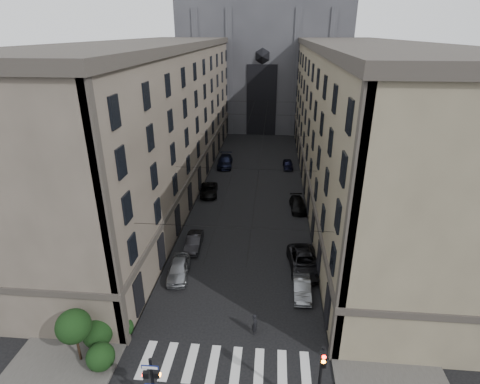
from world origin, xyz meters
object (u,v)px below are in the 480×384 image
(pedestrian_signal_left, at_px, (153,382))
(car_left_far, at_px, (225,161))
(car_left_midfar, at_px, (209,190))
(car_right_near, at_px, (302,287))
(car_right_midfar, at_px, (298,205))
(pedestrian, at_px, (255,324))
(car_right_midnear, at_px, (304,262))
(car_left_near, at_px, (178,269))
(car_right_far, at_px, (288,164))
(car_left_midnear, at_px, (194,242))
(traffic_light_right, at_px, (321,375))
(gothic_tower, at_px, (265,42))

(pedestrian_signal_left, distance_m, car_left_far, 42.24)
(car_left_midfar, height_order, car_right_near, car_left_midfar)
(car_right_midfar, height_order, pedestrian, pedestrian)
(pedestrian_signal_left, bearing_deg, pedestrian, 50.68)
(car_right_midnear, bearing_deg, car_left_near, -175.12)
(car_left_far, height_order, car_right_far, car_left_far)
(car_left_midnear, distance_m, car_left_midfar, 13.25)
(traffic_light_right, relative_size, car_left_midnear, 1.28)
(car_left_near, distance_m, car_left_far, 29.45)
(car_left_far, bearing_deg, car_right_far, -3.93)
(car_left_midfar, bearing_deg, gothic_tower, 75.89)
(car_right_near, height_order, car_right_far, car_right_near)
(car_right_far, distance_m, pedestrian, 35.72)
(car_left_midnear, xyz_separation_m, car_left_far, (-0.03, 24.69, 0.14))
(gothic_tower, height_order, traffic_light_right, gothic_tower)
(car_left_midfar, xyz_separation_m, car_left_far, (0.67, 11.47, 0.15))
(traffic_light_right, xyz_separation_m, pedestrian, (-3.79, 6.08, -2.45))
(gothic_tower, xyz_separation_m, car_left_midnear, (-4.89, -55.97, -17.13))
(car_left_midfar, height_order, car_right_far, car_left_midfar)
(gothic_tower, bearing_deg, car_left_midnear, -95.00)
(gothic_tower, xyz_separation_m, car_left_near, (-5.29, -60.72, -17.04))
(car_left_midnear, relative_size, car_right_near, 1.03)
(car_left_midfar, xyz_separation_m, car_right_near, (11.02, -19.47, -0.01))
(car_right_near, distance_m, car_right_far, 30.82)
(gothic_tower, relative_size, car_left_midfar, 12.28)
(car_right_far, xyz_separation_m, pedestrian, (-3.29, -35.56, 0.20))
(car_right_far, bearing_deg, traffic_light_right, -91.14)
(pedestrian_signal_left, xyz_separation_m, pedestrian, (5.32, 6.50, -1.48))
(pedestrian, bearing_deg, traffic_light_right, -143.93)
(car_left_near, height_order, car_left_far, car_left_far)
(car_right_near, height_order, pedestrian, pedestrian)
(car_left_near, height_order, car_right_midnear, car_right_midnear)
(car_right_midfar, bearing_deg, car_right_far, 88.99)
(pedestrian, bearing_deg, car_right_midnear, -21.75)
(car_left_midfar, bearing_deg, car_right_midfar, -23.41)
(car_right_far, bearing_deg, gothic_tower, 97.40)
(car_left_midfar, relative_size, car_right_midnear, 0.83)
(car_left_midfar, bearing_deg, car_left_far, 80.01)
(traffic_light_right, relative_size, car_right_near, 1.32)
(car_left_far, bearing_deg, car_left_near, -93.93)
(car_left_near, xyz_separation_m, car_left_far, (0.36, 29.45, 0.06))
(car_right_near, bearing_deg, pedestrian_signal_left, -128.66)
(car_right_midfar, bearing_deg, car_left_midnear, -142.06)
(pedestrian, bearing_deg, car_left_midfar, 21.14)
(gothic_tower, distance_m, traffic_light_right, 74.67)
(car_left_midfar, bearing_deg, car_right_near, -67.13)
(gothic_tower, xyz_separation_m, car_right_midnear, (5.83, -58.67, -17.01))
(car_left_far, relative_size, pedestrian, 3.33)
(car_left_far, height_order, car_right_midnear, car_left_far)
(car_left_midnear, xyz_separation_m, car_left_midfar, (-0.70, 13.23, -0.01))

